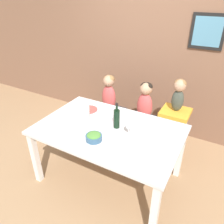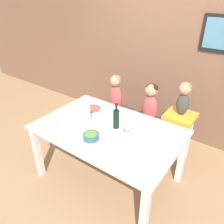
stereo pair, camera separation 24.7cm
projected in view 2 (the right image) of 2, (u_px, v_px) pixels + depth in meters
ground_plane at (108, 176)px, 2.87m from camera, size 14.00×14.00×0.00m
wall_back at (167, 51)px, 3.25m from camera, size 10.00×0.09×2.70m
dining_table at (108, 135)px, 2.54m from camera, size 1.64×1.07×0.76m
chair_far_left at (115, 114)px, 3.49m from camera, size 0.44×0.43×0.48m
chair_far_center at (148, 126)px, 3.19m from camera, size 0.44×0.43×0.48m
chair_right_highchair at (179, 125)px, 2.88m from camera, size 0.37×0.36×0.75m
person_child_left at (116, 92)px, 3.30m from camera, size 0.22×0.18×0.58m
person_child_center at (150, 102)px, 3.00m from camera, size 0.22×0.18×0.58m
person_baby_right at (184, 95)px, 2.67m from camera, size 0.16×0.16×0.44m
wine_bottle at (116, 118)px, 2.46m from camera, size 0.07×0.07×0.31m
paper_towel_roll at (86, 113)px, 2.54m from camera, size 0.10×0.10×0.28m
wine_glass_near at (127, 126)px, 2.32m from camera, size 0.08×0.08×0.18m
salad_bowl_large at (91, 135)px, 2.31m from camera, size 0.18×0.18×0.08m
dinner_plate_front_left at (61, 125)px, 2.54m from camera, size 0.22×0.22×0.01m
dinner_plate_back_left at (93, 108)px, 2.91m from camera, size 0.22×0.22×0.01m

